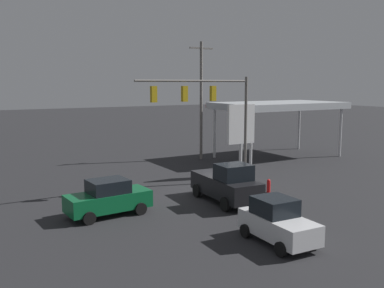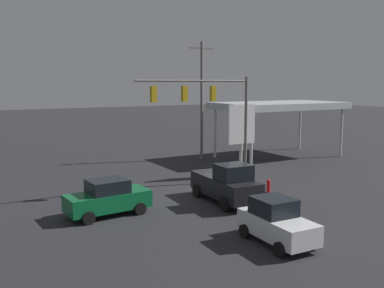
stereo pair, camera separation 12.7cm
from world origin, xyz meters
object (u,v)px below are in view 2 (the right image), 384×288
object	(u,v)px
traffic_signal_assembly	(209,105)
pickup_parked	(227,184)
sedan_far	(108,198)
utility_pole	(202,98)
fire_hydrant	(269,186)
price_sign	(241,127)
hatchback_crossing	(276,222)

from	to	relation	value
traffic_signal_assembly	pickup_parked	size ratio (longest dim) A/B	1.59
sedan_far	pickup_parked	size ratio (longest dim) A/B	0.85
traffic_signal_assembly	sedan_far	distance (m)	9.66
traffic_signal_assembly	utility_pole	size ratio (longest dim) A/B	0.79
fire_hydrant	price_sign	bearing A→B (deg)	-105.43
sedan_far	pickup_parked	distance (m)	6.94
utility_pole	sedan_far	distance (m)	18.46
utility_pole	traffic_signal_assembly	bearing A→B (deg)	61.30
traffic_signal_assembly	sedan_far	bearing A→B (deg)	19.10
pickup_parked	fire_hydrant	bearing A→B (deg)	101.74
utility_pole	price_sign	bearing A→B (deg)	80.50
utility_pole	fire_hydrant	xyz separation A→B (m)	(2.65, 12.69, -5.19)
traffic_signal_assembly	fire_hydrant	bearing A→B (deg)	126.23
utility_pole	pickup_parked	world-z (taller)	utility_pole
sedan_far	fire_hydrant	xyz separation A→B (m)	(-10.48, 0.58, -0.51)
hatchback_crossing	traffic_signal_assembly	bearing A→B (deg)	166.31
price_sign	sedan_far	bearing A→B (deg)	19.79
sedan_far	hatchback_crossing	bearing A→B (deg)	119.76
hatchback_crossing	pickup_parked	world-z (taller)	pickup_parked
utility_pole	fire_hydrant	distance (m)	13.96
utility_pole	fire_hydrant	size ratio (longest dim) A/B	12.13
fire_hydrant	traffic_signal_assembly	bearing A→B (deg)	-53.77
traffic_signal_assembly	pickup_parked	distance (m)	6.01
sedan_far	pickup_parked	xyz separation A→B (m)	(-6.85, 1.10, 0.16)
hatchback_crossing	fire_hydrant	world-z (taller)	hatchback_crossing
hatchback_crossing	fire_hydrant	distance (m)	8.81
utility_pole	sedan_far	size ratio (longest dim) A/B	2.36
utility_pole	price_sign	size ratio (longest dim) A/B	1.97
utility_pole	pickup_parked	size ratio (longest dim) A/B	2.01
sedan_far	fire_hydrant	bearing A→B (deg)	172.51
hatchback_crossing	sedan_far	bearing A→B (deg)	-143.76
traffic_signal_assembly	price_sign	bearing A→B (deg)	-158.77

